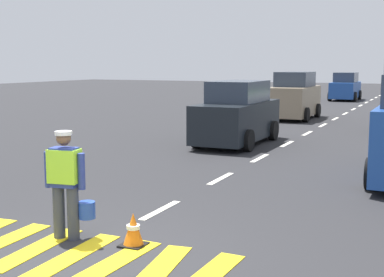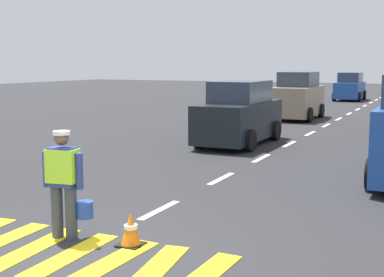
# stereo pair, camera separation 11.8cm
# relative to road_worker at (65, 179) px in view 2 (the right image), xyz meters

# --- Properties ---
(ground_plane) EXTENTS (96.00, 96.00, 0.00)m
(ground_plane) POSITION_rel_road_worker_xyz_m (0.53, 20.31, -0.93)
(ground_plane) COLOR #28282B
(crosswalk_stripes) EXTENTS (4.47, 1.93, 0.01)m
(crosswalk_stripes) POSITION_rel_road_worker_xyz_m (0.53, -0.57, -0.92)
(crosswalk_stripes) COLOR yellow
(crosswalk_stripes) RESTS_ON ground
(lane_center_line) EXTENTS (0.14, 46.40, 0.01)m
(lane_center_line) POSITION_rel_road_worker_xyz_m (0.53, 24.51, -0.93)
(lane_center_line) COLOR silver
(lane_center_line) RESTS_ON ground
(road_worker) EXTENTS (0.74, 0.45, 1.67)m
(road_worker) POSITION_rel_road_worker_xyz_m (0.00, 0.00, 0.00)
(road_worker) COLOR #383D4C
(road_worker) RESTS_ON ground
(traffic_cone_near) EXTENTS (0.36, 0.36, 0.50)m
(traffic_cone_near) POSITION_rel_road_worker_xyz_m (1.08, 0.13, -0.68)
(traffic_cone_near) COLOR black
(traffic_cone_near) RESTS_ON ground
(car_oncoming_third) EXTENTS (1.94, 3.91, 2.00)m
(car_oncoming_third) POSITION_rel_road_worker_xyz_m (-1.20, 33.80, -0.00)
(car_oncoming_third) COLOR #1E4799
(car_oncoming_third) RESTS_ON ground
(car_oncoming_second) EXTENTS (1.99, 4.03, 2.26)m
(car_oncoming_second) POSITION_rel_road_worker_xyz_m (-1.31, 19.22, 0.12)
(car_oncoming_second) COLOR gray
(car_oncoming_second) RESTS_ON ground
(car_oncoming_lead) EXTENTS (1.93, 4.36, 2.09)m
(car_oncoming_lead) POSITION_rel_road_worker_xyz_m (-1.02, 10.39, 0.04)
(car_oncoming_lead) COLOR black
(car_oncoming_lead) RESTS_ON ground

